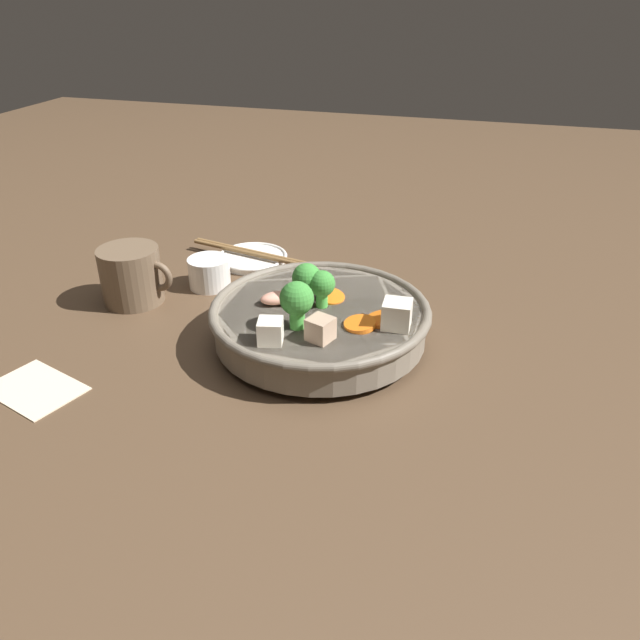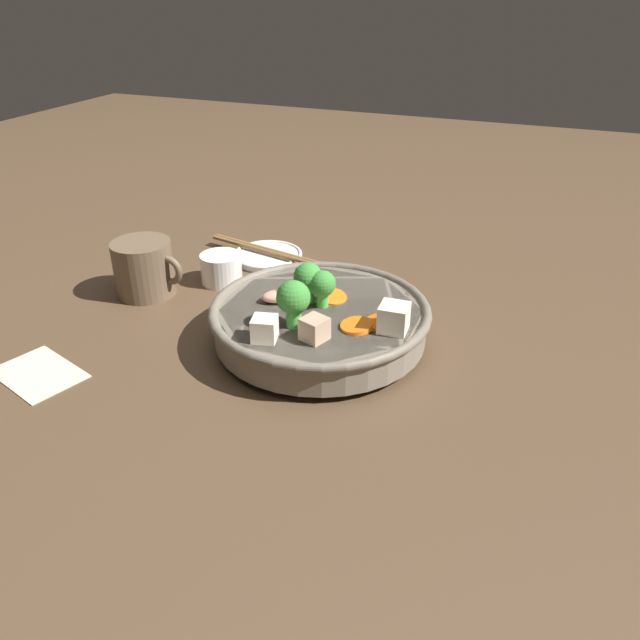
{
  "view_description": "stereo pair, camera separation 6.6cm",
  "coord_description": "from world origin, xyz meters",
  "px_view_note": "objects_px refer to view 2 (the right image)",
  "views": [
    {
      "loc": [
        0.2,
        -0.68,
        0.43
      ],
      "look_at": [
        0.0,
        0.0,
        0.03
      ],
      "focal_mm": 35.0,
      "sensor_mm": 36.0,
      "label": 1
    },
    {
      "loc": [
        0.26,
        -0.66,
        0.43
      ],
      "look_at": [
        0.0,
        0.0,
        0.03
      ],
      "focal_mm": 35.0,
      "sensor_mm": 36.0,
      "label": 2
    }
  ],
  "objects_px": {
    "side_saucer": "(268,256)",
    "stirfry_bowl": "(320,319)",
    "chopsticks_pair": "(268,251)",
    "tea_cup": "(221,268)",
    "dark_mug": "(145,268)"
  },
  "relations": [
    {
      "from": "stirfry_bowl",
      "to": "chopsticks_pair",
      "type": "bearing_deg",
      "value": 129.73
    },
    {
      "from": "side_saucer",
      "to": "chopsticks_pair",
      "type": "bearing_deg",
      "value": -116.57
    },
    {
      "from": "side_saucer",
      "to": "stirfry_bowl",
      "type": "bearing_deg",
      "value": -50.27
    },
    {
      "from": "stirfry_bowl",
      "to": "tea_cup",
      "type": "xyz_separation_m",
      "value": [
        -0.21,
        0.12,
        -0.01
      ]
    },
    {
      "from": "stirfry_bowl",
      "to": "side_saucer",
      "type": "bearing_deg",
      "value": 129.73
    },
    {
      "from": "tea_cup",
      "to": "dark_mug",
      "type": "distance_m",
      "value": 0.12
    },
    {
      "from": "side_saucer",
      "to": "dark_mug",
      "type": "height_order",
      "value": "dark_mug"
    },
    {
      "from": "tea_cup",
      "to": "chopsticks_pair",
      "type": "xyz_separation_m",
      "value": [
        0.03,
        0.11,
        -0.01
      ]
    },
    {
      "from": "dark_mug",
      "to": "chopsticks_pair",
      "type": "relative_size",
      "value": 0.48
    },
    {
      "from": "tea_cup",
      "to": "dark_mug",
      "type": "bearing_deg",
      "value": -138.49
    },
    {
      "from": "stirfry_bowl",
      "to": "chopsticks_pair",
      "type": "distance_m",
      "value": 0.29
    },
    {
      "from": "stirfry_bowl",
      "to": "side_saucer",
      "type": "distance_m",
      "value": 0.29
    },
    {
      "from": "tea_cup",
      "to": "chopsticks_pair",
      "type": "relative_size",
      "value": 0.28
    },
    {
      "from": "tea_cup",
      "to": "chopsticks_pair",
      "type": "height_order",
      "value": "tea_cup"
    },
    {
      "from": "stirfry_bowl",
      "to": "side_saucer",
      "type": "height_order",
      "value": "stirfry_bowl"
    }
  ]
}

